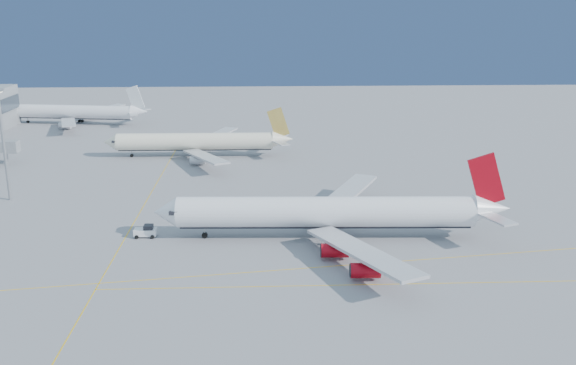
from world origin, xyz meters
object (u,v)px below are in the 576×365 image
object	(u,v)px
airliner_virgin	(333,213)
airliner_etihad	(199,142)
light_mast	(3,136)
pushback_tug	(146,231)
airliner_third	(77,112)

from	to	relation	value
airliner_virgin	airliner_etihad	bearing A→B (deg)	116.57
airliner_virgin	light_mast	xyz separation A→B (m)	(-73.16, 28.55, 10.18)
pushback_tug	light_mast	world-z (taller)	light_mast
airliner_virgin	pushback_tug	distance (m)	37.16
airliner_virgin	airliner_third	world-z (taller)	airliner_virgin
airliner_virgin	pushback_tug	bearing A→B (deg)	178.86
airliner_etihad	light_mast	distance (m)	60.07
pushback_tug	light_mast	bearing A→B (deg)	144.61
airliner_virgin	airliner_third	distance (m)	153.27
airliner_third	pushback_tug	distance (m)	134.60
airliner_virgin	pushback_tug	size ratio (longest dim) A/B	15.88
airliner_third	light_mast	distance (m)	100.64
airliner_third	light_mast	world-z (taller)	light_mast
airliner_third	pushback_tug	world-z (taller)	airliner_third
airliner_virgin	light_mast	world-z (taller)	light_mast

